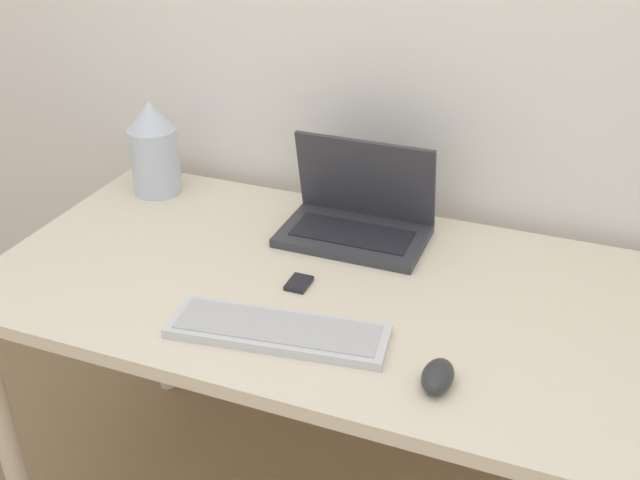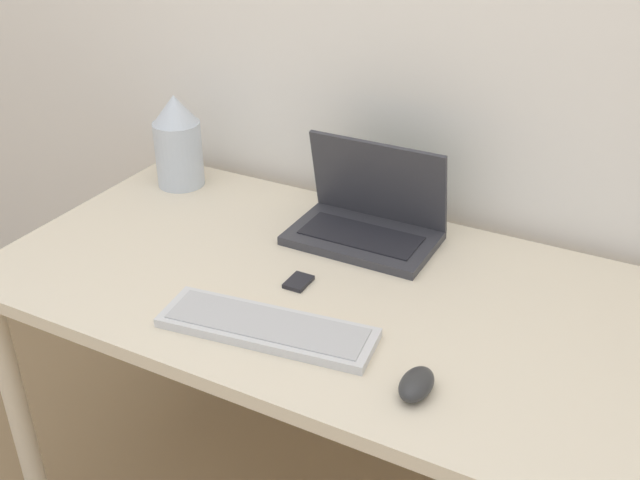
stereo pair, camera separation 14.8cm
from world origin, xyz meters
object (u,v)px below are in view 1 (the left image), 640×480
Objects in this scene: mouse at (438,376)px; keyboard at (278,331)px; mp3_player at (299,283)px; vase at (154,148)px; laptop at (359,216)px.

keyboard is at bearing 174.44° from mouse.
vase is at bearing 151.10° from mp3_player.
mp3_player is (-0.03, 0.17, -0.01)m from keyboard.
keyboard is 4.70× the size of mouse.
vase is (-0.54, 0.45, 0.11)m from keyboard.
vase reaches higher than laptop.
mouse is at bearing -56.90° from laptop.
keyboard reaches higher than mp3_player.
vase is (-0.55, 0.03, 0.07)m from laptop.
laptop is at bearing 79.95° from mp3_player.
vase is 3.91× the size of mp3_player.
mouse is at bearing -30.88° from mp3_player.
laptop is 0.42m from keyboard.
keyboard is at bearing -80.22° from mp3_player.
vase is at bearing 139.95° from keyboard.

